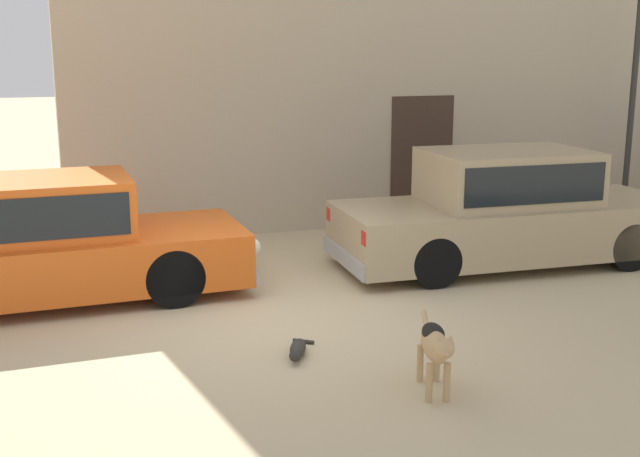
{
  "coord_description": "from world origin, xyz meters",
  "views": [
    {
      "loc": [
        -1.92,
        -8.16,
        2.93
      ],
      "look_at": [
        0.83,
        0.2,
        0.9
      ],
      "focal_mm": 45.14,
      "sensor_mm": 36.0,
      "label": 1
    }
  ],
  "objects_px": {
    "stray_dog_spotted": "(435,344)",
    "stray_cat": "(298,349)",
    "parked_sedan_nearest": "(40,241)",
    "street_lamp": "(635,70)",
    "parked_sedan_second": "(508,209)"
  },
  "relations": [
    {
      "from": "stray_dog_spotted",
      "to": "stray_cat",
      "type": "height_order",
      "value": "stray_dog_spotted"
    },
    {
      "from": "parked_sedan_nearest",
      "to": "stray_cat",
      "type": "xyz_separation_m",
      "value": [
        2.32,
        -2.57,
        -0.64
      ]
    },
    {
      "from": "parked_sedan_nearest",
      "to": "stray_cat",
      "type": "relative_size",
      "value": 7.6
    },
    {
      "from": "stray_dog_spotted",
      "to": "stray_cat",
      "type": "distance_m",
      "value": 1.5
    },
    {
      "from": "stray_dog_spotted",
      "to": "stray_cat",
      "type": "bearing_deg",
      "value": -128.5
    },
    {
      "from": "stray_dog_spotted",
      "to": "street_lamp",
      "type": "relative_size",
      "value": 0.26
    },
    {
      "from": "parked_sedan_second",
      "to": "stray_cat",
      "type": "relative_size",
      "value": 7.59
    },
    {
      "from": "parked_sedan_nearest",
      "to": "parked_sedan_second",
      "type": "relative_size",
      "value": 1.0
    },
    {
      "from": "stray_cat",
      "to": "street_lamp",
      "type": "height_order",
      "value": "street_lamp"
    },
    {
      "from": "parked_sedan_nearest",
      "to": "stray_dog_spotted",
      "type": "distance_m",
      "value": 4.92
    },
    {
      "from": "parked_sedan_nearest",
      "to": "parked_sedan_second",
      "type": "height_order",
      "value": "parked_sedan_second"
    },
    {
      "from": "parked_sedan_second",
      "to": "stray_dog_spotted",
      "type": "relative_size",
      "value": 4.72
    },
    {
      "from": "stray_cat",
      "to": "street_lamp",
      "type": "xyz_separation_m",
      "value": [
        7.01,
        4.14,
        2.44
      ]
    },
    {
      "from": "parked_sedan_second",
      "to": "street_lamp",
      "type": "relative_size",
      "value": 1.23
    },
    {
      "from": "parked_sedan_nearest",
      "to": "stray_dog_spotted",
      "type": "bearing_deg",
      "value": -51.37
    }
  ]
}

